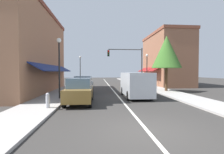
{
  "coord_description": "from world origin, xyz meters",
  "views": [
    {
      "loc": [
        -1.84,
        -5.94,
        2.19
      ],
      "look_at": [
        -0.06,
        14.46,
        1.55
      ],
      "focal_mm": 26.48,
      "sensor_mm": 36.0,
      "label": 1
    }
  ],
  "objects_px": {
    "parked_car_second_left": "(83,85)",
    "street_lamp_right_mid": "(147,65)",
    "tree_right_near": "(167,52)",
    "traffic_signal_mast_arm": "(130,60)",
    "street_lamp_left_far": "(80,65)",
    "van_in_lane": "(135,84)",
    "fire_hydrant": "(48,100)",
    "parked_car_nearest_left": "(80,91)",
    "street_lamp_left_near": "(59,58)"
  },
  "relations": [
    {
      "from": "street_lamp_left_far",
      "to": "fire_hydrant",
      "type": "height_order",
      "value": "street_lamp_left_far"
    },
    {
      "from": "street_lamp_left_near",
      "to": "street_lamp_left_far",
      "type": "height_order",
      "value": "street_lamp_left_far"
    },
    {
      "from": "van_in_lane",
      "to": "street_lamp_left_far",
      "type": "height_order",
      "value": "street_lamp_left_far"
    },
    {
      "from": "traffic_signal_mast_arm",
      "to": "street_lamp_left_near",
      "type": "height_order",
      "value": "traffic_signal_mast_arm"
    },
    {
      "from": "street_lamp_left_far",
      "to": "parked_car_second_left",
      "type": "bearing_deg",
      "value": -82.73
    },
    {
      "from": "parked_car_second_left",
      "to": "street_lamp_left_near",
      "type": "distance_m",
      "value": 4.42
    },
    {
      "from": "traffic_signal_mast_arm",
      "to": "tree_right_near",
      "type": "relative_size",
      "value": 0.94
    },
    {
      "from": "fire_hydrant",
      "to": "street_lamp_right_mid",
      "type": "bearing_deg",
      "value": 52.74
    },
    {
      "from": "fire_hydrant",
      "to": "traffic_signal_mast_arm",
      "type": "bearing_deg",
      "value": 62.18
    },
    {
      "from": "parked_car_second_left",
      "to": "tree_right_near",
      "type": "distance_m",
      "value": 9.59
    },
    {
      "from": "parked_car_second_left",
      "to": "traffic_signal_mast_arm",
      "type": "distance_m",
      "value": 10.44
    },
    {
      "from": "street_lamp_left_far",
      "to": "fire_hydrant",
      "type": "distance_m",
      "value": 19.72
    },
    {
      "from": "parked_car_second_left",
      "to": "street_lamp_left_near",
      "type": "relative_size",
      "value": 0.86
    },
    {
      "from": "van_in_lane",
      "to": "street_lamp_left_near",
      "type": "bearing_deg",
      "value": -171.34
    },
    {
      "from": "street_lamp_right_mid",
      "to": "street_lamp_left_far",
      "type": "xyz_separation_m",
      "value": [
        -9.9,
        6.71,
        0.16
      ]
    },
    {
      "from": "traffic_signal_mast_arm",
      "to": "street_lamp_right_mid",
      "type": "height_order",
      "value": "traffic_signal_mast_arm"
    },
    {
      "from": "van_in_lane",
      "to": "traffic_signal_mast_arm",
      "type": "xyz_separation_m",
      "value": [
        1.55,
        10.27,
        2.81
      ]
    },
    {
      "from": "van_in_lane",
      "to": "street_lamp_left_far",
      "type": "bearing_deg",
      "value": 112.95
    },
    {
      "from": "fire_hydrant",
      "to": "van_in_lane",
      "type": "bearing_deg",
      "value": 35.09
    },
    {
      "from": "parked_car_second_left",
      "to": "traffic_signal_mast_arm",
      "type": "relative_size",
      "value": 0.72
    },
    {
      "from": "parked_car_nearest_left",
      "to": "street_lamp_left_far",
      "type": "relative_size",
      "value": 0.83
    },
    {
      "from": "van_in_lane",
      "to": "street_lamp_left_near",
      "type": "distance_m",
      "value": 6.65
    },
    {
      "from": "parked_car_nearest_left",
      "to": "street_lamp_left_near",
      "type": "height_order",
      "value": "street_lamp_left_near"
    },
    {
      "from": "parked_car_second_left",
      "to": "tree_right_near",
      "type": "bearing_deg",
      "value": 7.35
    },
    {
      "from": "tree_right_near",
      "to": "fire_hydrant",
      "type": "xyz_separation_m",
      "value": [
        -10.36,
        -7.69,
        -3.8
      ]
    },
    {
      "from": "street_lamp_left_near",
      "to": "parked_car_nearest_left",
      "type": "bearing_deg",
      "value": -43.38
    },
    {
      "from": "van_in_lane",
      "to": "street_lamp_right_mid",
      "type": "height_order",
      "value": "street_lamp_right_mid"
    },
    {
      "from": "tree_right_near",
      "to": "parked_car_second_left",
      "type": "bearing_deg",
      "value": -174.29
    },
    {
      "from": "traffic_signal_mast_arm",
      "to": "street_lamp_left_far",
      "type": "relative_size",
      "value": 1.16
    },
    {
      "from": "parked_car_second_left",
      "to": "fire_hydrant",
      "type": "height_order",
      "value": "parked_car_second_left"
    },
    {
      "from": "street_lamp_left_far",
      "to": "fire_hydrant",
      "type": "relative_size",
      "value": 5.7
    },
    {
      "from": "street_lamp_left_near",
      "to": "fire_hydrant",
      "type": "relative_size",
      "value": 5.54
    },
    {
      "from": "parked_car_second_left",
      "to": "van_in_lane",
      "type": "bearing_deg",
      "value": -26.27
    },
    {
      "from": "van_in_lane",
      "to": "traffic_signal_mast_arm",
      "type": "bearing_deg",
      "value": 81.84
    },
    {
      "from": "tree_right_near",
      "to": "fire_hydrant",
      "type": "distance_m",
      "value": 13.45
    },
    {
      "from": "traffic_signal_mast_arm",
      "to": "street_lamp_left_far",
      "type": "xyz_separation_m",
      "value": [
        -7.86,
        4.93,
        -0.63
      ]
    },
    {
      "from": "street_lamp_right_mid",
      "to": "street_lamp_left_far",
      "type": "relative_size",
      "value": 0.94
    },
    {
      "from": "parked_car_nearest_left",
      "to": "tree_right_near",
      "type": "relative_size",
      "value": 0.67
    },
    {
      "from": "parked_car_nearest_left",
      "to": "tree_right_near",
      "type": "bearing_deg",
      "value": 34.35
    },
    {
      "from": "street_lamp_right_mid",
      "to": "street_lamp_left_far",
      "type": "bearing_deg",
      "value": 145.89
    },
    {
      "from": "fire_hydrant",
      "to": "parked_car_nearest_left",
      "type": "bearing_deg",
      "value": 47.5
    },
    {
      "from": "parked_car_second_left",
      "to": "street_lamp_right_mid",
      "type": "relative_size",
      "value": 0.89
    },
    {
      "from": "parked_car_second_left",
      "to": "fire_hydrant",
      "type": "relative_size",
      "value": 4.77
    },
    {
      "from": "parked_car_nearest_left",
      "to": "fire_hydrant",
      "type": "bearing_deg",
      "value": -132.23
    },
    {
      "from": "traffic_signal_mast_arm",
      "to": "fire_hydrant",
      "type": "bearing_deg",
      "value": -117.82
    },
    {
      "from": "street_lamp_left_near",
      "to": "fire_hydrant",
      "type": "height_order",
      "value": "street_lamp_left_near"
    },
    {
      "from": "parked_car_nearest_left",
      "to": "parked_car_second_left",
      "type": "bearing_deg",
      "value": 92.11
    },
    {
      "from": "street_lamp_right_mid",
      "to": "parked_car_nearest_left",
      "type": "bearing_deg",
      "value": -126.34
    },
    {
      "from": "street_lamp_left_far",
      "to": "tree_right_near",
      "type": "height_order",
      "value": "tree_right_near"
    },
    {
      "from": "street_lamp_right_mid",
      "to": "van_in_lane",
      "type": "bearing_deg",
      "value": -112.96
    }
  ]
}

